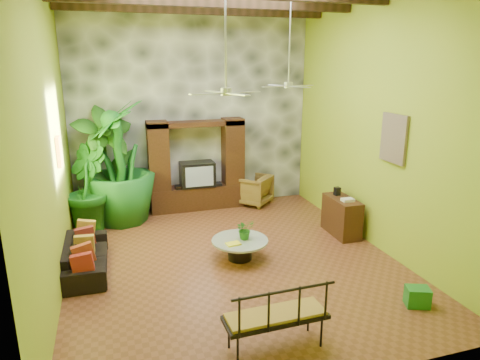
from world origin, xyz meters
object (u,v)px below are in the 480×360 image
object	(u,v)px
iron_bench	(278,314)
wicker_armchair	(253,190)
ceiling_fan_back	(289,75)
tall_plant_b	(86,188)
sofa	(86,256)
tall_plant_c	(119,163)
tall_plant_a	(107,164)
coffee_table	(240,246)
green_bin	(417,297)
side_console	(342,216)
entertainment_center	(197,172)
ceiling_fan_front	(226,79)

from	to	relation	value
iron_bench	wicker_armchair	bearing A→B (deg)	72.63
ceiling_fan_back	tall_plant_b	bearing A→B (deg)	164.59
sofa	tall_plant_c	bearing A→B (deg)	-16.61
tall_plant_a	coffee_table	distance (m)	3.94
ceiling_fan_back	green_bin	xyz separation A→B (m)	(0.70, -3.60, -3.25)
sofa	tall_plant_b	world-z (taller)	tall_plant_b
tall_plant_c	iron_bench	bearing A→B (deg)	-72.70
ceiling_fan_back	green_bin	size ratio (longest dim) A/B	5.33
side_console	tall_plant_c	bearing A→B (deg)	155.16
tall_plant_b	sofa	bearing A→B (deg)	-90.00
sofa	tall_plant_a	size ratio (longest dim) A/B	0.69
coffee_table	tall_plant_c	bearing A→B (deg)	126.68
ceiling_fan_back	sofa	bearing A→B (deg)	-169.16
tall_plant_c	sofa	bearing A→B (deg)	-107.59
coffee_table	ceiling_fan_back	bearing A→B (deg)	40.08
entertainment_center	side_console	distance (m)	3.77
ceiling_fan_front	wicker_armchair	xyz separation A→B (m)	(1.67, 3.45, -3.01)
side_console	green_bin	xyz separation A→B (m)	(-0.35, -2.91, -0.26)
green_bin	ceiling_fan_back	bearing A→B (deg)	100.98
sofa	green_bin	xyz separation A→B (m)	(4.95, -2.79, -0.12)
tall_plant_b	coffee_table	world-z (taller)	tall_plant_b
ceiling_fan_front	side_console	distance (m)	4.23
ceiling_fan_front	iron_bench	distance (m)	3.71
sofa	tall_plant_a	world-z (taller)	tall_plant_a
wicker_armchair	iron_bench	bearing A→B (deg)	29.78
ceiling_fan_back	tall_plant_c	distance (m)	4.31
ceiling_fan_back	tall_plant_a	distance (m)	4.63
sofa	iron_bench	xyz separation A→B (m)	(2.46, -3.15, 0.27)
side_console	green_bin	bearing A→B (deg)	-95.54
ceiling_fan_front	tall_plant_a	size ratio (longest dim) A/B	0.68
ceiling_fan_back	iron_bench	distance (m)	5.20
sofa	green_bin	size ratio (longest dim) A/B	5.40
sofa	tall_plant_c	size ratio (longest dim) A/B	0.66
wicker_armchair	tall_plant_b	size ratio (longest dim) A/B	0.43
iron_bench	side_console	xyz separation A→B (m)	(2.84, 3.27, -0.14)
tall_plant_c	coffee_table	distance (m)	3.64
ceiling_fan_front	iron_bench	xyz separation A→B (m)	(0.01, -2.36, -2.86)
tall_plant_a	coffee_table	size ratio (longest dim) A/B	2.53
ceiling_fan_front	tall_plant_a	xyz separation A→B (m)	(-1.96, 3.37, -2.04)
iron_bench	side_console	distance (m)	4.33
tall_plant_b	side_console	xyz separation A→B (m)	(5.30, -1.86, -0.59)
entertainment_center	coffee_table	world-z (taller)	entertainment_center
ceiling_fan_front	iron_bench	size ratio (longest dim) A/B	1.34
entertainment_center	iron_bench	distance (m)	5.92
ceiling_fan_front	green_bin	bearing A→B (deg)	-38.73
entertainment_center	iron_bench	xyz separation A→B (m)	(-0.19, -5.90, -0.42)
ceiling_fan_front	side_console	xyz separation A→B (m)	(2.85, 0.91, -2.99)
entertainment_center	iron_bench	world-z (taller)	entertainment_center
tall_plant_a	green_bin	world-z (taller)	tall_plant_a
tall_plant_c	entertainment_center	bearing A→B (deg)	11.59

